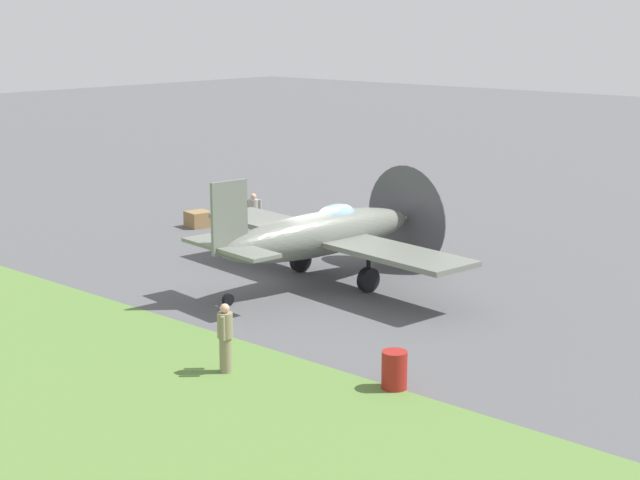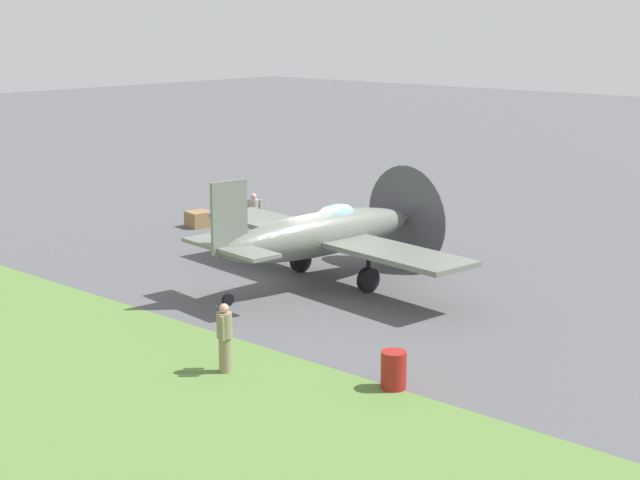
# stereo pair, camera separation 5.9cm
# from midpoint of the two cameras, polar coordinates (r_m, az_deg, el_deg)

# --- Properties ---
(ground_plane) EXTENTS (160.00, 160.00, 0.00)m
(ground_plane) POSITION_cam_midpoint_polar(r_m,az_deg,el_deg) (32.22, -1.30, -2.31)
(ground_plane) COLOR #515154
(airplane_lead) EXTENTS (11.11, 8.82, 3.94)m
(airplane_lead) POSITION_cam_midpoint_polar(r_m,az_deg,el_deg) (31.36, 0.19, 0.38)
(airplane_lead) COLOR slate
(airplane_lead) RESTS_ON ground
(ground_crew_chief) EXTENTS (0.52, 0.43, 1.73)m
(ground_crew_chief) POSITION_cam_midpoint_polar(r_m,az_deg,el_deg) (38.31, -3.93, 1.52)
(ground_crew_chief) COLOR #9E998E
(ground_crew_chief) RESTS_ON ground
(ground_crew_mechanic) EXTENTS (0.42, 0.53, 1.73)m
(ground_crew_mechanic) POSITION_cam_midpoint_polar(r_m,az_deg,el_deg) (23.82, -5.61, -5.59)
(ground_crew_mechanic) COLOR #847A5B
(ground_crew_mechanic) RESTS_ON ground
(fuel_drum) EXTENTS (0.60, 0.60, 0.90)m
(fuel_drum) POSITION_cam_midpoint_polar(r_m,az_deg,el_deg) (22.91, 4.28, -7.55)
(fuel_drum) COLOR maroon
(fuel_drum) RESTS_ON ground
(supply_crate) EXTENTS (1.06, 1.06, 0.64)m
(supply_crate) POSITION_cam_midpoint_polar(r_m,az_deg,el_deg) (40.52, -7.13, 1.21)
(supply_crate) COLOR olive
(supply_crate) RESTS_ON ground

